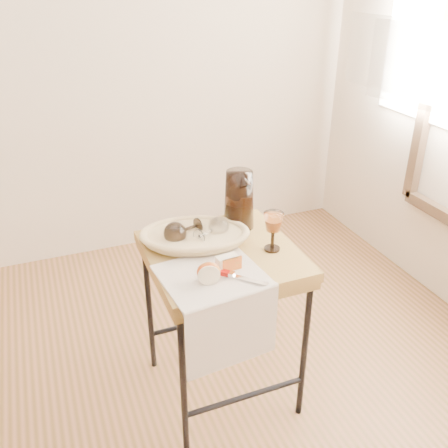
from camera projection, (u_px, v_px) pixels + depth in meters
name	position (u px, v px, depth m)	size (l,w,h in m)	color
wall_back	(40.00, 25.00, 2.51)	(3.60, 0.00, 2.70)	beige
side_table	(222.00, 324.00, 1.98)	(0.54, 0.54, 0.69)	brown
tea_towel	(212.00, 275.00, 1.67)	(0.33, 0.30, 0.01)	white
bread_basket	(195.00, 237.00, 1.86)	(0.36, 0.25, 0.05)	tan
goblet_lying_a	(185.00, 230.00, 1.85)	(0.14, 0.09, 0.09)	#35281E
goblet_lying_b	(210.00, 231.00, 1.85)	(0.13, 0.08, 0.08)	white
pitcher	(239.00, 199.00, 1.94)	(0.16, 0.24, 0.28)	black
wine_goblet	(273.00, 231.00, 1.79)	(0.07, 0.07, 0.15)	white
apple_half	(209.00, 272.00, 1.62)	(0.08, 0.04, 0.07)	red
apple_wedge	(227.00, 263.00, 1.69)	(0.07, 0.04, 0.05)	#FFEDC6
table_knife	(234.00, 275.00, 1.65)	(0.22, 0.02, 0.02)	silver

